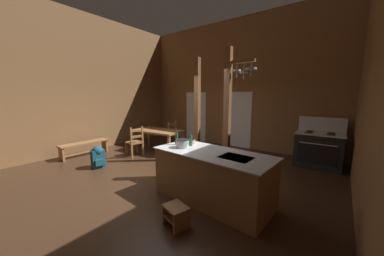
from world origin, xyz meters
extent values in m
cube|color=#382316|center=(0.00, 0.00, -0.05)|extent=(8.15, 7.99, 0.10)
cube|color=brown|center=(0.00, 3.66, 2.31)|extent=(8.15, 0.14, 4.63)
cube|color=brown|center=(-3.75, 0.00, 2.31)|extent=(0.14, 7.99, 4.63)
cube|color=white|center=(-1.65, 3.59, 1.02)|extent=(1.00, 0.01, 2.05)
cube|color=white|center=(0.37, 3.59, 1.02)|extent=(0.84, 0.01, 2.05)
cube|color=olive|center=(1.58, -0.39, 0.45)|extent=(2.16, 1.05, 0.90)
cube|color=silver|center=(1.58, -0.39, 0.91)|extent=(2.22, 1.11, 0.02)
cube|color=black|center=(2.05, -0.43, 0.91)|extent=(0.55, 0.44, 0.00)
cube|color=black|center=(1.61, 0.04, 0.05)|extent=(1.99, 0.18, 0.10)
cube|color=black|center=(2.95, 2.88, 0.45)|extent=(1.11, 0.77, 0.90)
cube|color=black|center=(2.96, 2.49, 0.42)|extent=(0.94, 0.02, 0.52)
cylinder|color=silver|center=(2.96, 2.47, 0.70)|extent=(0.83, 0.03, 0.02)
cube|color=silver|center=(2.95, 2.88, 0.92)|extent=(1.15, 0.81, 0.03)
cube|color=silver|center=(2.95, 3.24, 1.12)|extent=(1.14, 0.05, 0.40)
cylinder|color=black|center=(3.20, 2.73, 0.94)|extent=(0.20, 0.20, 0.01)
cylinder|color=black|center=(2.71, 2.72, 0.94)|extent=(0.20, 0.20, 0.01)
cylinder|color=black|center=(3.20, 3.03, 0.94)|extent=(0.20, 0.20, 0.01)
cylinder|color=black|center=(2.70, 3.03, 0.94)|extent=(0.20, 0.20, 0.01)
cylinder|color=black|center=(3.29, 2.48, 0.82)|extent=(0.04, 0.03, 0.04)
cylinder|color=black|center=(3.07, 2.48, 0.82)|extent=(0.04, 0.03, 0.04)
cylinder|color=black|center=(2.85, 2.48, 0.82)|extent=(0.04, 0.03, 0.04)
cylinder|color=black|center=(2.63, 2.47, 0.82)|extent=(0.04, 0.03, 0.04)
cube|color=brown|center=(1.25, 0.80, 1.49)|extent=(0.14, 0.14, 2.98)
cube|color=brown|center=(1.51, 0.81, 2.64)|extent=(0.67, 0.10, 0.06)
cylinder|color=silver|center=(1.45, 0.81, 2.55)|extent=(0.01, 0.01, 0.17)
cylinder|color=silver|center=(1.45, 0.81, 2.45)|extent=(0.17, 0.17, 0.04)
cylinder|color=silver|center=(1.45, 0.81, 2.37)|extent=(0.02, 0.02, 0.14)
cylinder|color=silver|center=(1.60, 0.81, 2.53)|extent=(0.01, 0.01, 0.21)
cylinder|color=silver|center=(1.60, 0.81, 2.41)|extent=(0.20, 0.20, 0.04)
cylinder|color=silver|center=(1.60, 0.81, 2.33)|extent=(0.02, 0.02, 0.14)
cylinder|color=silver|center=(1.76, 0.81, 2.56)|extent=(0.01, 0.01, 0.15)
cylinder|color=silver|center=(1.76, 0.81, 2.47)|extent=(0.24, 0.24, 0.04)
cylinder|color=silver|center=(1.76, 0.81, 2.39)|extent=(0.02, 0.02, 0.14)
cube|color=brown|center=(-0.04, 1.42, 1.49)|extent=(0.14, 0.14, 2.98)
cube|color=olive|center=(1.54, -1.34, 0.28)|extent=(0.42, 0.37, 0.04)
cube|color=olive|center=(1.38, -1.30, 0.13)|extent=(0.12, 0.28, 0.26)
cube|color=olive|center=(1.69, -1.39, 0.13)|extent=(0.12, 0.28, 0.26)
cube|color=olive|center=(1.54, -1.34, 0.14)|extent=(0.38, 0.36, 0.03)
cube|color=olive|center=(-1.68, 1.38, 0.71)|extent=(1.77, 1.04, 0.06)
cube|color=olive|center=(-2.50, 1.70, 0.34)|extent=(0.09, 0.09, 0.68)
cube|color=olive|center=(-0.93, 1.84, 0.34)|extent=(0.09, 0.09, 0.68)
cube|color=olive|center=(-2.43, 0.92, 0.34)|extent=(0.09, 0.09, 0.68)
cube|color=olive|center=(-0.86, 1.06, 0.34)|extent=(0.09, 0.09, 0.68)
cube|color=olive|center=(-1.55, 2.17, 0.43)|extent=(0.47, 0.47, 0.04)
cube|color=olive|center=(-1.35, 2.35, 0.21)|extent=(0.05, 0.05, 0.41)
cube|color=olive|center=(-1.37, 1.97, 0.21)|extent=(0.05, 0.05, 0.41)
cube|color=olive|center=(-1.72, 2.38, 0.47)|extent=(0.05, 0.05, 0.95)
cube|color=olive|center=(-1.75, 2.00, 0.47)|extent=(0.05, 0.05, 0.95)
cube|color=olive|center=(-1.74, 2.19, 0.84)|extent=(0.06, 0.38, 0.07)
cube|color=olive|center=(-1.74, 2.19, 0.65)|extent=(0.06, 0.38, 0.07)
cube|color=olive|center=(-1.88, 0.54, 0.43)|extent=(0.52, 0.52, 0.04)
cube|color=olive|center=(-2.11, 0.39, 0.21)|extent=(0.06, 0.06, 0.41)
cube|color=olive|center=(-2.03, 0.76, 0.21)|extent=(0.06, 0.06, 0.41)
cube|color=olive|center=(-1.73, 0.32, 0.47)|extent=(0.06, 0.06, 0.95)
cube|color=olive|center=(-1.66, 0.69, 0.47)|extent=(0.06, 0.06, 0.95)
cube|color=olive|center=(-1.70, 0.50, 0.84)|extent=(0.11, 0.38, 0.07)
cube|color=olive|center=(-1.70, 0.50, 0.65)|extent=(0.11, 0.38, 0.07)
cube|color=olive|center=(-3.15, -0.44, 0.42)|extent=(0.37, 1.47, 0.04)
cube|color=olive|center=(-3.15, -1.11, 0.20)|extent=(0.31, 0.06, 0.40)
cube|color=olive|center=(-3.15, 0.24, 0.20)|extent=(0.31, 0.06, 0.40)
cube|color=olive|center=(-3.15, -0.44, 0.12)|extent=(0.07, 1.27, 0.06)
cube|color=#194756|center=(-1.75, -0.75, 0.24)|extent=(0.28, 0.36, 0.48)
cube|color=#194756|center=(-1.63, -0.78, 0.17)|extent=(0.10, 0.23, 0.17)
cylinder|color=black|center=(-1.86, -0.63, 0.24)|extent=(0.05, 0.05, 0.38)
cylinder|color=black|center=(-1.89, -0.82, 0.24)|extent=(0.05, 0.05, 0.38)
sphere|color=#194756|center=(-1.75, -0.75, 0.46)|extent=(0.32, 0.32, 0.27)
cylinder|color=silver|center=(0.94, -0.46, 0.99)|extent=(0.25, 0.25, 0.15)
cylinder|color=black|center=(0.94, -0.46, 1.07)|extent=(0.26, 0.26, 0.01)
cylinder|color=silver|center=(0.80, -0.46, 1.03)|extent=(0.05, 0.02, 0.02)
cylinder|color=silver|center=(1.08, -0.46, 1.03)|extent=(0.05, 0.02, 0.02)
cylinder|color=#B2A893|center=(0.86, -0.12, 0.96)|extent=(0.23, 0.23, 0.08)
cylinder|color=black|center=(0.86, -0.12, 1.00)|extent=(0.19, 0.19, 0.00)
cylinder|color=#2D5638|center=(0.99, -0.26, 1.02)|extent=(0.07, 0.07, 0.21)
cylinder|color=#2D5638|center=(0.99, -0.26, 1.16)|extent=(0.03, 0.03, 0.07)
cylinder|color=#2D5638|center=(0.70, -0.35, 1.03)|extent=(0.06, 0.06, 0.23)
cylinder|color=#2D5638|center=(0.70, -0.35, 1.19)|extent=(0.02, 0.02, 0.08)
camera|label=1|loc=(3.37, -3.39, 1.91)|focal=18.82mm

